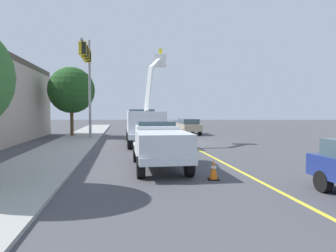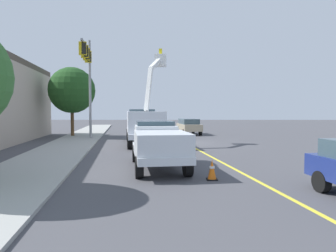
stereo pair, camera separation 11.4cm
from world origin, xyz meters
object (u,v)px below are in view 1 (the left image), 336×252
service_pickup_truck (159,143)px  traffic_cone_mid_rear (163,134)px  traffic_signal_mast (88,68)px  utility_bucket_truck (144,123)px  traffic_cone_leading (214,170)px  traffic_cone_mid_front (177,145)px  passing_minivan (188,125)px

service_pickup_truck → traffic_cone_mid_rear: (14.23, 0.20, -0.71)m
traffic_cone_mid_rear → traffic_signal_mast: size_ratio=0.09×
traffic_cone_mid_rear → traffic_signal_mast: bearing=110.1°
traffic_signal_mast → utility_bucket_truck: bearing=-114.3°
traffic_cone_leading → traffic_cone_mid_front: size_ratio=0.97×
traffic_cone_leading → traffic_cone_mid_front: bearing=8.7°
passing_minivan → traffic_cone_mid_front: (-13.66, 1.60, -0.59)m
service_pickup_truck → traffic_signal_mast: (11.95, 6.42, 4.99)m
utility_bucket_truck → traffic_cone_leading: (-11.93, -3.61, -1.24)m
service_pickup_truck → traffic_cone_mid_front: service_pickup_truck is taller
utility_bucket_truck → service_pickup_truck: 9.87m
traffic_cone_leading → utility_bucket_truck: bearing=16.8°
utility_bucket_truck → traffic_cone_mid_rear: utility_bucket_truck is taller
traffic_cone_leading → traffic_cone_mid_front: 7.93m
passing_minivan → traffic_cone_mid_rear: 5.77m
traffic_cone_leading → traffic_cone_mid_rear: 16.58m
service_pickup_truck → traffic_cone_mid_rear: bearing=0.8°
utility_bucket_truck → traffic_cone_mid_rear: size_ratio=10.14×
passing_minivan → traffic_signal_mast: size_ratio=0.57×
utility_bucket_truck → traffic_cone_mid_rear: 4.83m
utility_bucket_truck → traffic_cone_mid_front: bearing=-149.5°
traffic_cone_leading → traffic_cone_mid_rear: (16.42, 2.29, 0.04)m
utility_bucket_truck → traffic_signal_mast: size_ratio=0.96×
traffic_signal_mast → passing_minivan: bearing=-50.4°
passing_minivan → traffic_cone_leading: (-21.50, 0.40, -0.60)m
service_pickup_truck → passing_minivan: (19.30, -2.49, -0.15)m
traffic_cone_leading → service_pickup_truck: bearing=43.6°
service_pickup_truck → passing_minivan: bearing=-7.3°
traffic_cone_mid_rear → traffic_cone_leading: bearing=-172.1°
utility_bucket_truck → service_pickup_truck: utility_bucket_truck is taller
traffic_cone_leading → traffic_signal_mast: 17.47m
service_pickup_truck → traffic_cone_leading: 3.12m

